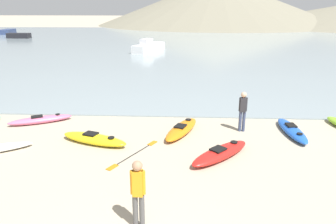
{
  "coord_description": "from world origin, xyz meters",
  "views": [
    {
      "loc": [
        0.98,
        -3.93,
        5.02
      ],
      "look_at": [
        0.23,
        10.1,
        0.5
      ],
      "focal_mm": 35.0,
      "sensor_mm": 36.0,
      "label": 1
    }
  ],
  "objects": [
    {
      "name": "far_hill_left",
      "position": [
        -2.77,
        105.24,
        3.06
      ],
      "size": [
        43.53,
        43.53,
        6.12
      ],
      "primitive_type": "cone",
      "color": "gray",
      "rests_on": "ground_plane"
    },
    {
      "name": "far_hill_midleft",
      "position": [
        10.15,
        97.89,
        6.5
      ],
      "size": [
        69.67,
        69.67,
        13.0
      ],
      "primitive_type": "cone",
      "color": "gray",
      "rests_on": "ground_plane"
    },
    {
      "name": "kayak_on_sand_6",
      "position": [
        -5.53,
        9.73,
        0.16
      ],
      "size": [
        2.71,
        1.75,
        0.36
      ],
      "color": "#E5668C",
      "rests_on": "ground_plane"
    },
    {
      "name": "kayak_on_sand_1",
      "position": [
        0.87,
        8.84,
        0.17
      ],
      "size": [
        1.71,
        2.94,
        0.38
      ],
      "color": "orange",
      "rests_on": "ground_plane"
    },
    {
      "name": "loose_paddle",
      "position": [
        -0.8,
        6.63,
        0.01
      ],
      "size": [
        1.49,
        2.53,
        0.03
      ],
      "color": "black",
      "rests_on": "ground_plane"
    },
    {
      "name": "moored_boat_1",
      "position": [
        -3.33,
        34.38,
        0.59
      ],
      "size": [
        3.45,
        5.82,
        1.5
      ],
      "color": "white",
      "rests_on": "bay_water"
    },
    {
      "name": "kayak_on_sand_0",
      "position": [
        5.43,
        8.98,
        0.16
      ],
      "size": [
        0.84,
        2.92,
        0.36
      ],
      "color": "blue",
      "rests_on": "ground_plane"
    },
    {
      "name": "person_near_foreground",
      "position": [
        -0.06,
        2.63,
        1.0
      ],
      "size": [
        0.35,
        0.24,
        1.75
      ],
      "color": "#4C4C4C",
      "rests_on": "ground_plane"
    },
    {
      "name": "bay_water",
      "position": [
        0.0,
        45.82,
        0.03
      ],
      "size": [
        160.0,
        70.0,
        0.06
      ],
      "primitive_type": "cube",
      "color": "gray",
      "rests_on": "ground_plane"
    },
    {
      "name": "moored_boat_2",
      "position": [
        -33.23,
        58.75,
        0.49
      ],
      "size": [
        2.4,
        4.85,
        0.87
      ],
      "color": "navy",
      "rests_on": "bay_water"
    },
    {
      "name": "person_near_waterline",
      "position": [
        3.39,
        9.19,
        0.98
      ],
      "size": [
        0.35,
        0.23,
        1.71
      ],
      "color": "#384260",
      "rests_on": "ground_plane"
    },
    {
      "name": "moored_boat_0",
      "position": [
        -26.74,
        50.24,
        0.47
      ],
      "size": [
        3.68,
        1.53,
        0.82
      ],
      "color": "black",
      "rests_on": "bay_water"
    },
    {
      "name": "kayak_on_sand_4",
      "position": [
        -2.48,
        7.56,
        0.18
      ],
      "size": [
        2.89,
        1.64,
        0.41
      ],
      "color": "yellow",
      "rests_on": "ground_plane"
    },
    {
      "name": "kayak_on_sand_7",
      "position": [
        2.25,
        6.57,
        0.17
      ],
      "size": [
        2.51,
        2.61,
        0.39
      ],
      "color": "red",
      "rests_on": "ground_plane"
    }
  ]
}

